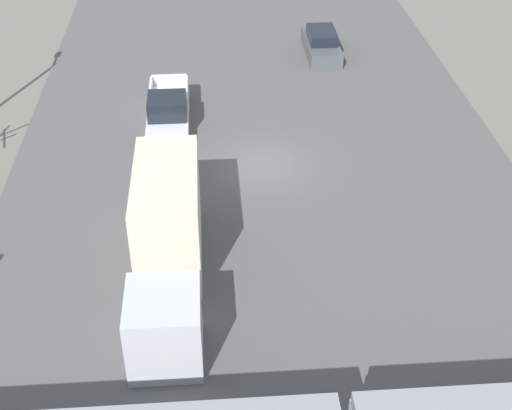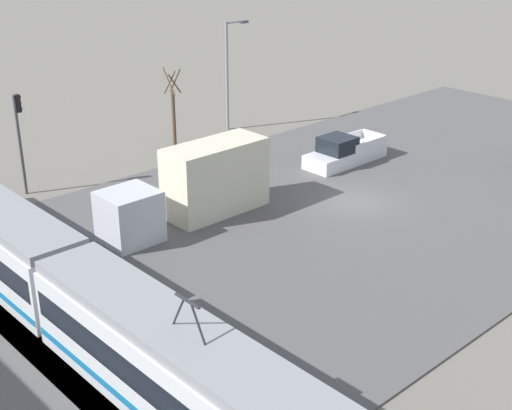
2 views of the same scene
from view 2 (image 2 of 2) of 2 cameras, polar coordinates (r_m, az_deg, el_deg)
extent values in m
plane|color=slate|center=(38.28, 7.87, 0.19)|extent=(320.00, 320.00, 0.00)
cube|color=#565454|center=(38.26, 7.87, 0.25)|extent=(22.74, 50.94, 0.08)
cube|color=#5B5954|center=(28.51, -15.20, -8.89)|extent=(57.77, 4.40, 0.08)
cube|color=gray|center=(28.72, -13.96, -8.24)|extent=(56.61, 0.10, 0.14)
cube|color=gray|center=(28.19, -16.52, -9.18)|extent=(56.61, 0.10, 0.14)
cube|color=white|center=(21.94, -5.21, -14.21)|extent=(14.34, 2.55, 2.83)
cube|color=black|center=(21.73, -5.25, -13.50)|extent=(13.91, 2.58, 0.94)
cube|color=#1970AD|center=(22.48, -5.13, -15.98)|extent=(14.20, 2.59, 0.27)
cube|color=gray|center=(21.00, -5.37, -10.69)|extent=(14.34, 2.35, 0.40)
cylinder|color=#2D2D33|center=(20.29, -4.67, -9.46)|extent=(0.66, 0.07, 1.15)
cylinder|color=#2D2D33|center=(20.90, -6.21, -8.46)|extent=(0.66, 0.07, 1.15)
cube|color=#2D2D33|center=(20.31, -5.51, -7.64)|extent=(1.10, 0.08, 0.06)
cube|color=silver|center=(33.52, -10.08, -0.92)|extent=(2.31, 2.52, 2.47)
cube|color=beige|center=(36.09, -3.26, 2.19)|extent=(2.31, 5.36, 3.64)
cube|color=#196B38|center=(36.82, -4.43, 3.19)|extent=(0.02, 2.68, 0.91)
cube|color=silver|center=(43.82, 7.16, 3.93)|extent=(2.00, 5.62, 0.86)
cube|color=black|center=(42.96, 6.54, 4.84)|extent=(1.84, 1.91, 0.93)
cube|color=silver|center=(45.02, 7.30, 5.37)|extent=(0.12, 2.81, 0.50)
cube|color=silver|center=(43.93, 9.12, 4.81)|extent=(0.12, 2.81, 0.50)
cube|color=silver|center=(45.61, 9.42, 5.47)|extent=(1.84, 0.22, 0.50)
cube|color=red|center=(46.25, 8.70, 5.22)|extent=(0.14, 0.04, 0.18)
cylinder|color=#47474C|center=(40.17, -18.34, 4.53)|extent=(0.16, 0.16, 5.52)
cube|color=black|center=(39.62, -18.51, 7.72)|extent=(0.28, 0.22, 0.95)
sphere|color=#390606|center=(39.59, -18.41, 8.20)|extent=(0.18, 0.18, 0.18)
sphere|color=yellow|center=(39.67, -18.36, 7.76)|extent=(0.18, 0.18, 0.18)
sphere|color=black|center=(39.75, -18.30, 7.31)|extent=(0.18, 0.18, 0.18)
cylinder|color=brown|center=(46.82, -6.59, 6.87)|extent=(0.24, 0.24, 3.59)
cylinder|color=brown|center=(46.42, -6.91, 9.72)|extent=(0.09, 1.00, 1.37)
cylinder|color=brown|center=(46.05, -6.99, 9.77)|extent=(1.21, 0.09, 1.67)
cylinder|color=brown|center=(46.03, -6.54, 9.63)|extent=(0.09, 1.00, 1.37)
cylinder|color=brown|center=(46.34, -6.48, 9.88)|extent=(1.21, 0.09, 1.67)
cylinder|color=gray|center=(49.52, -2.33, 10.20)|extent=(0.20, 0.20, 7.45)
cylinder|color=gray|center=(49.36, -1.67, 14.43)|extent=(0.12, 1.60, 0.12)
cube|color=#515156|center=(49.86, -1.00, 14.45)|extent=(0.36, 0.60, 0.18)
camera|label=1|loc=(24.56, -46.76, 22.02)|focal=50.00mm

